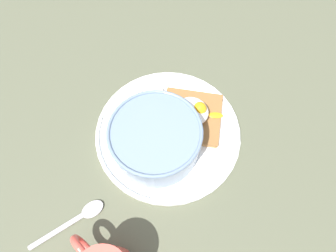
# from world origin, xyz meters

# --- Properties ---
(ground_plane) EXTENTS (1.20, 1.20, 0.02)m
(ground_plane) POSITION_xyz_m (0.00, 0.00, 0.01)
(ground_plane) COLOR #4B4E3B
(ground_plane) RESTS_ON ground
(plate) EXTENTS (0.26, 0.26, 0.02)m
(plate) POSITION_xyz_m (0.00, 0.00, 0.03)
(plate) COLOR white
(plate) RESTS_ON ground_plane
(oatmeal_bowl) EXTENTS (0.15, 0.15, 0.07)m
(oatmeal_bowl) POSITION_xyz_m (0.00, -0.04, 0.06)
(oatmeal_bowl) COLOR slate
(oatmeal_bowl) RESTS_ON plate
(toast_slice) EXTENTS (0.14, 0.14, 0.01)m
(toast_slice) POSITION_xyz_m (0.02, 0.05, 0.04)
(toast_slice) COLOR brown
(toast_slice) RESTS_ON plate
(poached_egg) EXTENTS (0.08, 0.06, 0.04)m
(poached_egg) POSITION_xyz_m (0.02, 0.05, 0.06)
(poached_egg) COLOR white
(poached_egg) RESTS_ON toast_slice
(banana_slice_front) EXTENTS (0.04, 0.04, 0.01)m
(banana_slice_front) POSITION_xyz_m (-0.07, 0.02, 0.04)
(banana_slice_front) COLOR beige
(banana_slice_front) RESTS_ON plate
(banana_slice_left) EXTENTS (0.03, 0.03, 0.01)m
(banana_slice_left) POSITION_xyz_m (-0.08, -0.02, 0.04)
(banana_slice_left) COLOR beige
(banana_slice_left) RESTS_ON plate
(banana_slice_back) EXTENTS (0.04, 0.04, 0.02)m
(banana_slice_back) POSITION_xyz_m (-0.06, 0.05, 0.04)
(banana_slice_back) COLOR beige
(banana_slice_back) RESTS_ON plate
(banana_slice_right) EXTENTS (0.04, 0.04, 0.01)m
(banana_slice_right) POSITION_xyz_m (-0.10, 0.03, 0.03)
(banana_slice_right) COLOR #F6EFBB
(banana_slice_right) RESTS_ON plate
(spoon) EXTENTS (0.06, 0.12, 0.01)m
(spoon) POSITION_xyz_m (-0.04, -0.20, 0.02)
(spoon) COLOR silver
(spoon) RESTS_ON ground_plane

